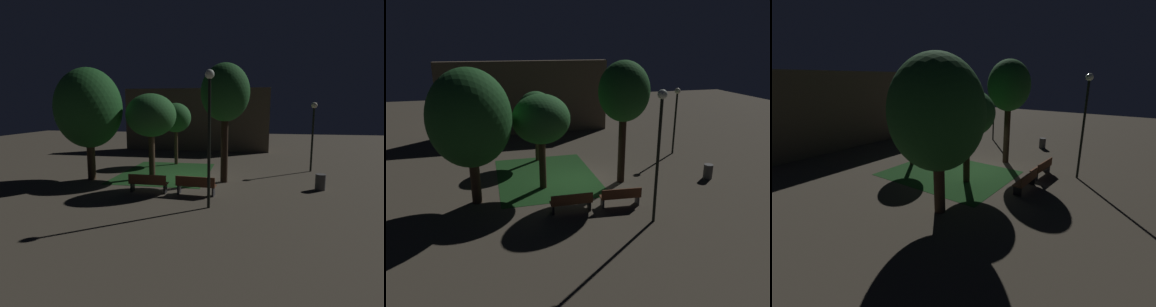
% 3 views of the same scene
% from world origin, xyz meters
% --- Properties ---
extents(ground_plane, '(60.00, 60.00, 0.00)m').
position_xyz_m(ground_plane, '(0.00, 0.00, 0.00)').
color(ground_plane, '#4C4438').
extents(grass_lawn, '(5.16, 6.68, 0.01)m').
position_xyz_m(grass_lawn, '(-1.44, 0.95, 0.01)').
color(grass_lawn, '#194219').
rests_on(grass_lawn, ground).
extents(bench_back_row, '(1.81, 0.52, 0.88)m').
position_xyz_m(bench_back_row, '(-1.12, -3.44, 0.48)').
color(bench_back_row, brown).
rests_on(bench_back_row, ground).
extents(bench_front_left, '(1.83, 0.62, 0.88)m').
position_xyz_m(bench_front_left, '(1.11, -3.44, 0.48)').
color(bench_front_left, brown).
rests_on(bench_front_left, ground).
extents(tree_tall_center, '(2.50, 2.50, 6.15)m').
position_xyz_m(tree_tall_center, '(2.18, -0.75, 4.60)').
color(tree_tall_center, '#2D2116').
rests_on(tree_tall_center, ground).
extents(tree_back_left, '(3.54, 3.54, 6.00)m').
position_xyz_m(tree_back_left, '(-5.02, -1.40, 3.86)').
color(tree_back_left, '#423021').
rests_on(tree_back_left, ground).
extents(tree_near_wall, '(2.76, 2.76, 4.68)m').
position_xyz_m(tree_near_wall, '(-1.85, -0.52, 3.46)').
color(tree_near_wall, '#38281C').
rests_on(tree_near_wall, ground).
extents(tree_right_canopy, '(2.07, 2.07, 4.22)m').
position_xyz_m(tree_right_canopy, '(-1.48, 3.79, 3.19)').
color(tree_right_canopy, '#423021').
rests_on(tree_right_canopy, ground).
extents(lamp_post_plaza_west, '(0.36, 0.36, 4.23)m').
position_xyz_m(lamp_post_plaza_west, '(7.25, 2.93, 2.90)').
color(lamp_post_plaza_west, black).
rests_on(lamp_post_plaza_west, ground).
extents(lamp_post_near_wall, '(0.36, 0.36, 5.33)m').
position_xyz_m(lamp_post_near_wall, '(1.91, -5.06, 3.54)').
color(lamp_post_near_wall, black).
rests_on(lamp_post_near_wall, ground).
extents(trash_bin, '(0.47, 0.47, 0.77)m').
position_xyz_m(trash_bin, '(6.84, -1.50, 0.39)').
color(trash_bin, '#4C4C4C').
rests_on(trash_bin, ground).
extents(building_wall_backdrop, '(12.97, 0.80, 5.58)m').
position_xyz_m(building_wall_backdrop, '(-1.30, 10.74, 2.79)').
color(building_wall_backdrop, brown).
rests_on(building_wall_backdrop, ground).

